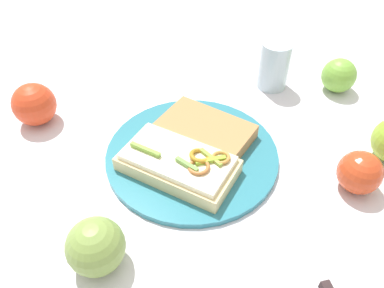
% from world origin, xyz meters
% --- Properties ---
extents(ground_plane, '(2.00, 2.00, 0.00)m').
position_xyz_m(ground_plane, '(0.00, 0.00, 0.00)').
color(ground_plane, silver).
rests_on(ground_plane, ground).
extents(plate, '(0.30, 0.30, 0.01)m').
position_xyz_m(plate, '(0.00, 0.00, 0.01)').
color(plate, teal).
rests_on(plate, ground_plane).
extents(sandwich, '(0.10, 0.19, 0.05)m').
position_xyz_m(sandwich, '(-0.05, -0.00, 0.03)').
color(sandwich, beige).
rests_on(sandwich, plate).
extents(bread_slice_side, '(0.11, 0.17, 0.03)m').
position_xyz_m(bread_slice_side, '(0.05, 0.00, 0.02)').
color(bread_slice_side, '#B87F4D').
rests_on(bread_slice_side, plate).
extents(apple_0, '(0.09, 0.09, 0.07)m').
position_xyz_m(apple_0, '(0.07, -0.26, 0.03)').
color(apple_0, '#C8411F').
rests_on(apple_0, ground_plane).
extents(apple_1, '(0.10, 0.10, 0.08)m').
position_xyz_m(apple_1, '(-0.24, 0.01, 0.04)').
color(apple_1, '#7C9C48').
rests_on(apple_1, ground_plane).
extents(apple_2, '(0.08, 0.08, 0.07)m').
position_xyz_m(apple_2, '(0.32, -0.17, 0.04)').
color(apple_2, '#75B23F').
rests_on(apple_2, ground_plane).
extents(apple_3, '(0.10, 0.10, 0.08)m').
position_xyz_m(apple_3, '(-0.06, 0.30, 0.04)').
color(apple_3, red).
rests_on(apple_3, ground_plane).
extents(drinking_glass, '(0.06, 0.06, 0.10)m').
position_xyz_m(drinking_glass, '(0.27, -0.04, 0.05)').
color(drinking_glass, silver).
rests_on(drinking_glass, ground_plane).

